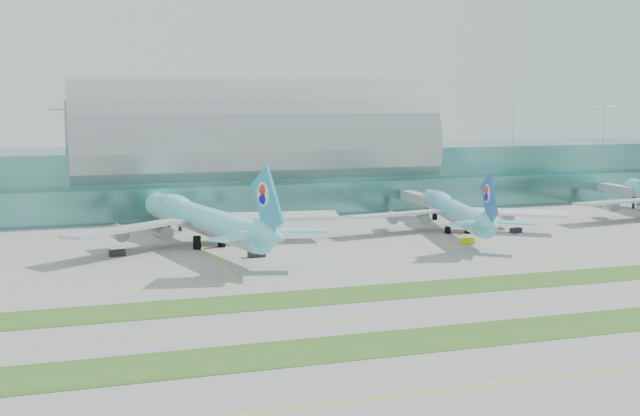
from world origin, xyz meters
name	(u,v)px	position (x,y,z in m)	size (l,w,h in m)	color
ground	(409,293)	(0.00, 0.00, 0.00)	(700.00, 700.00, 0.00)	gray
terminal	(254,165)	(0.01, 128.79, 14.23)	(340.00, 69.10, 36.00)	#3D7A75
grass_strip_near	(483,334)	(0.00, -28.00, 0.04)	(420.00, 12.00, 0.08)	#2D591E
grass_strip_far	(405,290)	(0.00, 2.00, 0.04)	(420.00, 12.00, 0.08)	#2D591E
taxiline_a	(558,376)	(0.00, -48.00, 0.01)	(420.00, 0.35, 0.01)	yellow
taxiline_b	(442,312)	(0.00, -14.00, 0.01)	(420.00, 0.35, 0.01)	yellow
taxiline_c	(374,273)	(0.00, 18.00, 0.01)	(420.00, 0.35, 0.01)	yellow
taxiline_d	(339,254)	(0.00, 40.00, 0.01)	(420.00, 0.35, 0.01)	yellow
airliner_b	(202,218)	(-28.79, 61.72, 6.92)	(69.97, 80.65, 22.43)	#71E8FA
airliner_c	(454,210)	(41.11, 62.18, 5.89)	(59.88, 68.88, 19.10)	#6BD1EB
gse_c	(117,253)	(-49.90, 53.50, 0.71)	(3.60, 2.02, 1.42)	black
gse_d	(257,254)	(-19.33, 42.53, 0.77)	(3.90, 1.89, 1.53)	black
gse_e	(467,241)	(34.96, 42.78, 0.72)	(3.29, 1.66, 1.44)	#C1B90B
gse_f	(516,230)	(55.63, 53.89, 0.69)	(3.27, 1.75, 1.38)	black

